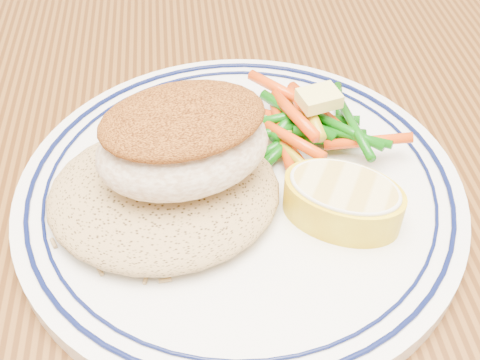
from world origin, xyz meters
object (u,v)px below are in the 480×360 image
object	(u,v)px
dining_table	(273,310)
fish_fillet	(183,141)
plate	(240,192)
lemon_wedge	(343,200)
vegetable_pile	(306,124)
rice_pilaf	(164,189)

from	to	relation	value
dining_table	fish_fillet	world-z (taller)	fish_fillet
plate	lemon_wedge	world-z (taller)	lemon_wedge
plate	vegetable_pile	bearing A→B (deg)	38.89
dining_table	vegetable_pile	size ratio (longest dim) A/B	13.66
rice_pilaf	vegetable_pile	xyz separation A→B (m)	(0.09, 0.05, 0.00)
dining_table	lemon_wedge	distance (m)	0.13
rice_pilaf	fish_fillet	xyz separation A→B (m)	(0.01, 0.01, 0.03)
dining_table	vegetable_pile	xyz separation A→B (m)	(0.03, 0.06, 0.13)
plate	rice_pilaf	size ratio (longest dim) A/B	2.02
dining_table	plate	world-z (taller)	plate
plate	fish_fillet	distance (m)	0.06
rice_pilaf	vegetable_pile	size ratio (longest dim) A/B	1.26
plate	lemon_wedge	bearing A→B (deg)	-29.99
plate	vegetable_pile	distance (m)	0.06
rice_pilaf	lemon_wedge	xyz separation A→B (m)	(0.10, -0.02, 0.00)
rice_pilaf	lemon_wedge	world-z (taller)	same
rice_pilaf	lemon_wedge	distance (m)	0.11
fish_fillet	lemon_wedge	bearing A→B (deg)	-16.80
fish_fillet	vegetable_pile	size ratio (longest dim) A/B	1.04
plate	dining_table	bearing A→B (deg)	-44.20
lemon_wedge	plate	bearing A→B (deg)	150.01
fish_fillet	lemon_wedge	distance (m)	0.10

